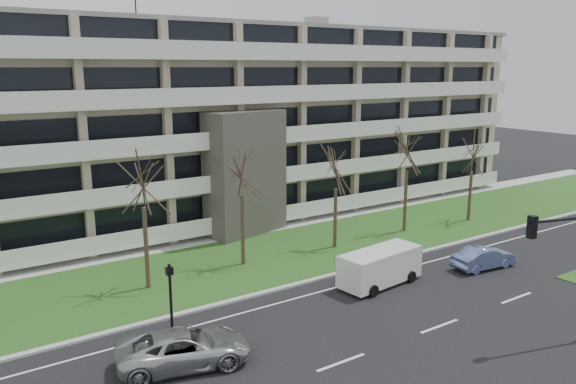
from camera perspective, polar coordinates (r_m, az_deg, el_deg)
ground at (r=28.30m, az=15.13°, el=-13.03°), size 160.00×160.00×0.00m
grass_verge at (r=37.36m, az=-0.07°, el=-6.14°), size 90.00×10.00×0.06m
curb at (r=33.56m, az=4.74°, el=-8.35°), size 90.00×0.35×0.12m
sidewalk at (r=41.83m, az=-4.27°, el=-4.10°), size 90.00×2.00×0.08m
lane_edge_line at (r=32.50m, az=6.40°, el=-9.20°), size 90.00×0.12×0.01m
apartment_building at (r=46.34m, az=-8.64°, el=6.99°), size 60.50×15.10×18.75m
silver_pickup at (r=24.24m, az=-10.49°, el=-15.35°), size 5.93×3.82×1.52m
blue_sedan at (r=36.41m, az=19.27°, el=-6.30°), size 4.28×1.91×1.36m
white_van at (r=32.23m, az=9.42°, el=-7.22°), size 5.34×2.56×2.00m
pedestrian_signal at (r=26.50m, az=-11.87°, el=-9.64°), size 0.32×0.25×3.34m
tree_2 at (r=30.78m, az=-14.61°, el=1.72°), size 4.14×4.14×8.28m
tree_3 at (r=33.70m, az=-4.74°, el=2.57°), size 3.98×3.98×7.96m
tree_4 at (r=37.14m, az=4.92°, el=2.74°), size 3.67×3.67×7.34m
tree_5 at (r=41.60m, az=12.09°, el=4.66°), size 4.17×4.17×8.33m
tree_6 at (r=46.05m, az=18.29°, el=3.95°), size 3.61×3.61×7.22m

